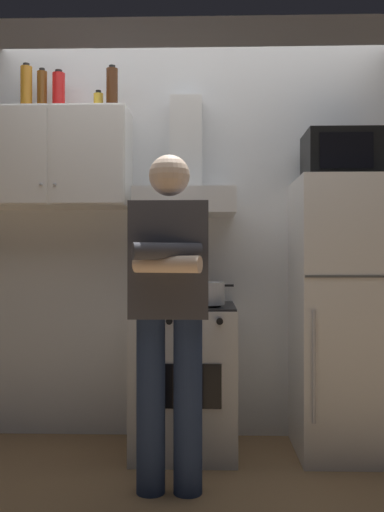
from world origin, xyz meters
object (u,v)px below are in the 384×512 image
object	(u,v)px
cooking_pot	(207,293)
bottle_liquor_amber	(26,88)
bottle_rum_dark	(112,88)
bottle_spice_jar	(98,102)
range_hood	(186,183)
refrigerator	(347,316)
stove_oven	(185,378)
person_standing	(169,307)
upper_cabinet	(56,159)
microwave	(346,156)
bottle_soda_red	(59,92)
bottle_beer_brown	(42,91)

from	to	relation	value
cooking_pot	bottle_liquor_amber	distance (m)	1.70
bottle_rum_dark	bottle_spice_jar	bearing A→B (deg)	160.91
range_hood	cooking_pot	bearing A→B (deg)	-62.12
refrigerator	bottle_liquor_amber	size ratio (longest dim) A/B	5.45
stove_oven	person_standing	bearing A→B (deg)	-94.72
cooking_pot	bottle_liquor_amber	xyz separation A→B (m)	(-1.12, 0.24, 1.25)
upper_cabinet	person_standing	bearing A→B (deg)	-44.26
microwave	bottle_soda_red	xyz separation A→B (m)	(-1.74, 0.12, 0.43)
upper_cabinet	person_standing	distance (m)	1.35
bottle_spice_jar	bottle_liquor_amber	size ratio (longest dim) A/B	0.42
person_standing	bottle_liquor_amber	bearing A→B (deg)	142.05
bottle_spice_jar	bottle_liquor_amber	xyz separation A→B (m)	(-0.45, -0.01, 0.08)
microwave	bottle_soda_red	size ratio (longest dim) A/B	1.89
bottle_soda_red	bottle_rum_dark	xyz separation A→B (m)	(0.34, -0.03, 0.01)
bottle_soda_red	bottle_beer_brown	world-z (taller)	bottle_beer_brown
microwave	person_standing	distance (m)	1.45
refrigerator	person_standing	world-z (taller)	person_standing
cooking_pot	bottle_liquor_amber	bearing A→B (deg)	167.67
bottle_soda_red	bottle_spice_jar	size ratio (longest dim) A/B	2.05
refrigerator	bottle_rum_dark	bearing A→B (deg)	175.93
person_standing	bottle_soda_red	xyz separation A→B (m)	(-0.74, 0.74, 1.27)
range_hood	refrigerator	bearing A→B (deg)	-7.55
refrigerator	microwave	bearing A→B (deg)	90.90
microwave	person_standing	size ratio (longest dim) A/B	0.29
upper_cabinet	microwave	size ratio (longest dim) A/B	1.88
bottle_soda_red	bottle_spice_jar	world-z (taller)	bottle_soda_red
cooking_pot	bottle_rum_dark	bearing A→B (deg)	159.26
bottle_spice_jar	microwave	bearing A→B (deg)	-4.32
stove_oven	cooking_pot	world-z (taller)	cooking_pot
range_hood	cooking_pot	size ratio (longest dim) A/B	2.45
upper_cabinet	stove_oven	xyz separation A→B (m)	(0.80, -0.13, -1.32)
microwave	cooking_pot	world-z (taller)	microwave
bottle_beer_brown	person_standing	bearing A→B (deg)	-41.62
cooking_pot	bottle_liquor_amber	world-z (taller)	bottle_liquor_amber
bottle_soda_red	bottle_rum_dark	distance (m)	0.34
refrigerator	person_standing	distance (m)	1.17
range_hood	bottle_spice_jar	world-z (taller)	bottle_spice_jar
upper_cabinet	bottle_liquor_amber	xyz separation A→B (m)	(-0.19, -0.00, 0.44)
upper_cabinet	refrigerator	world-z (taller)	upper_cabinet
bottle_soda_red	bottle_liquor_amber	size ratio (longest dim) A/B	0.87
microwave	bottle_rum_dark	distance (m)	1.47
upper_cabinet	stove_oven	size ratio (longest dim) A/B	1.03
range_hood	refrigerator	world-z (taller)	range_hood
bottle_liquor_amber	stove_oven	bearing A→B (deg)	-7.23
range_hood	refrigerator	xyz separation A→B (m)	(0.95, -0.13, -0.80)
upper_cabinet	refrigerator	bearing A→B (deg)	-4.07
person_standing	bottle_spice_jar	world-z (taller)	bottle_spice_jar
bottle_rum_dark	bottle_spice_jar	world-z (taller)	bottle_rum_dark
refrigerator	bottle_liquor_amber	bearing A→B (deg)	176.32
stove_oven	bottle_soda_red	world-z (taller)	bottle_soda_red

